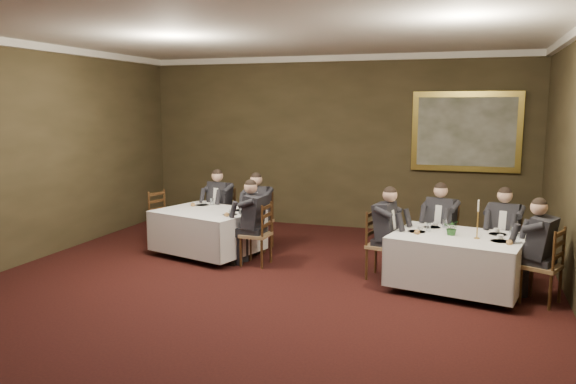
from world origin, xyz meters
The scene contains 26 objects.
ground centered at (0.00, 0.00, 0.00)m, with size 10.00×10.00×0.00m, color black.
ceiling centered at (0.00, 0.00, 3.50)m, with size 8.00×10.00×0.10m, color silver.
back_wall centered at (0.00, 5.00, 1.75)m, with size 8.00×0.10×3.50m, color #322B19.
crown_molding centered at (0.00, 0.00, 3.44)m, with size 8.00×10.00×0.12m.
table_main centered at (2.60, 1.50, 0.45)m, with size 1.93×1.61×0.67m.
table_second centered at (-1.44, 2.09, 0.45)m, with size 1.93×1.66×0.67m.
chair_main_backleft centered at (2.34, 2.45, 0.28)m, with size 0.55×0.54×1.00m.
diner_main_backleft centered at (2.33, 2.43, 0.51)m, with size 0.53×0.58×1.35m.
chair_main_backright centered at (3.23, 2.26, 0.28)m, with size 0.53×0.52×1.00m.
diner_main_backright centered at (3.22, 2.25, 0.51)m, with size 0.51×0.57×1.35m.
chair_main_endleft centered at (1.55, 1.72, 0.28)m, with size 0.49×0.51×1.00m.
diner_main_endleft centered at (1.56, 1.72, 0.51)m, with size 0.55×0.48×1.35m.
chair_main_endright centered at (3.65, 1.28, 0.28)m, with size 0.56×0.57×1.00m.
diner_main_endright centered at (3.64, 1.28, 0.51)m, with size 0.60×0.56×1.35m.
chair_sec_backleft centered at (-1.63, 3.02, 0.28)m, with size 0.52×0.50×1.00m.
diner_sec_backleft centered at (-1.63, 3.01, 0.51)m, with size 0.49×0.55×1.35m.
chair_sec_backright centered at (-0.79, 2.77, 0.28)m, with size 0.46×0.44×1.00m.
diner_sec_backright centered at (-0.79, 2.76, 0.51)m, with size 0.44×0.50×1.35m.
chair_sec_endright centered at (-0.45, 1.80, 0.28)m, with size 0.43×0.45×1.00m.
diner_sec_endright centered at (-0.46, 1.80, 0.51)m, with size 0.49×0.43×1.35m.
chair_sec_endleft centered at (-2.43, 2.38, 0.28)m, with size 0.51×0.53×1.00m.
centerpiece centered at (2.52, 1.50, 0.88)m, with size 0.21×0.18×0.23m, color #2D5926.
candlestick centered at (2.84, 1.40, 0.96)m, with size 0.08×0.08×0.53m.
place_setting_table_main centered at (2.28, 1.97, 0.80)m, with size 0.33×0.32×0.14m.
place_setting_table_second centered at (-1.71, 2.57, 0.80)m, with size 0.33×0.31×0.14m.
painting centered at (2.60, 4.94, 2.01)m, with size 2.00×0.09×1.51m.
Camera 1 is at (2.73, -6.26, 2.51)m, focal length 35.00 mm.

